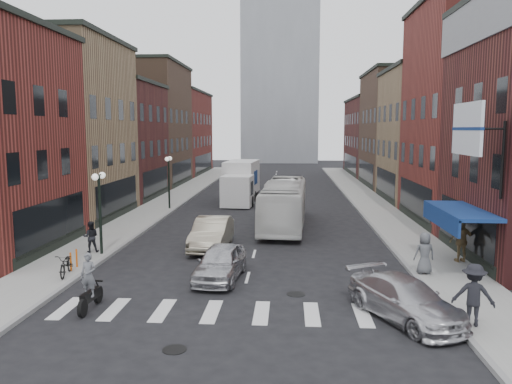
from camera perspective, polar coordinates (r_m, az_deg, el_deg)
ground at (r=20.27m, az=-1.20°, el=-10.57°), size 160.00×160.00×0.00m
sidewalk_left at (r=42.90m, az=-10.03°, el=-1.09°), size 3.00×74.00×0.15m
sidewalk_right at (r=42.24m, az=12.99°, el=-1.29°), size 3.00×74.00×0.15m
curb_left at (r=42.58m, az=-8.07°, el=-1.21°), size 0.20×74.00×0.16m
curb_right at (r=42.03m, az=10.97°, el=-1.38°), size 0.20×74.00×0.16m
crosswalk_stripes at (r=17.45m, az=-2.07°, el=-13.57°), size 12.00×2.20×0.01m
bldg_left_mid_a at (r=37.17m, az=-23.08°, el=6.59°), size 10.30×10.20×12.30m
bldg_left_mid_b at (r=46.34m, az=-17.44°, el=5.61°), size 10.30×10.20×10.30m
bldg_left_far_a at (r=56.73m, az=-13.48°, el=7.49°), size 10.30×12.20×13.30m
bldg_left_far_b at (r=70.23m, az=-10.07°, el=6.67°), size 10.30×16.20×11.30m
bldg_right_mid_a at (r=35.81m, az=25.83°, el=8.04°), size 10.30×10.20×14.30m
bldg_right_mid_b at (r=45.24m, az=20.97°, el=6.06°), size 10.30×10.20×11.30m
bldg_right_far_a at (r=55.84m, az=17.65°, el=6.85°), size 10.30×12.20×12.30m
bldg_right_far_b at (r=69.52m, az=14.85°, el=6.13°), size 10.30×16.20×10.30m
awning_blue at (r=23.18m, az=21.92°, el=-2.15°), size 1.80×5.00×0.78m
billboard_sign at (r=20.91m, az=23.20°, el=6.48°), size 1.52×3.00×3.70m
distant_tower at (r=99.04m, az=2.83°, el=18.16°), size 14.00×14.00×50.00m
streetlamp_near at (r=25.15m, az=-17.46°, el=-0.61°), size 0.32×1.22×4.11m
streetlamp_far at (r=38.46m, az=-9.94°, el=2.22°), size 0.32×1.22×4.11m
bike_rack at (r=23.22m, az=-20.11°, el=-7.29°), size 0.08×0.68×0.80m
box_truck at (r=42.12m, az=-1.78°, el=1.10°), size 2.82×8.09×3.45m
motorcycle_rider at (r=18.23m, az=-18.51°, el=-9.90°), size 0.59×1.98×2.02m
transit_bus at (r=31.67m, az=3.24°, el=-1.36°), size 3.02×10.70×2.95m
sedan_left_near at (r=20.85m, az=-4.09°, el=-8.02°), size 2.08×4.35×1.43m
sedan_left_far at (r=26.10m, az=-5.07°, el=-4.73°), size 1.81×4.91×1.61m
curb_car at (r=17.32m, az=16.67°, el=-11.67°), size 3.79×5.00×1.35m
parked_bicycle at (r=22.33m, az=-20.86°, el=-7.72°), size 0.95×1.86×0.93m
ped_left_solo at (r=25.96m, az=-18.36°, el=-4.87°), size 0.84×0.62×1.54m
ped_right_a at (r=17.04m, az=23.61°, el=-10.71°), size 1.39×0.98×1.95m
ped_right_b at (r=24.69m, az=22.46°, el=-5.17°), size 1.23×0.76×1.96m
ped_right_c at (r=22.19m, az=18.71°, el=-6.64°), size 0.92×0.67×1.75m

